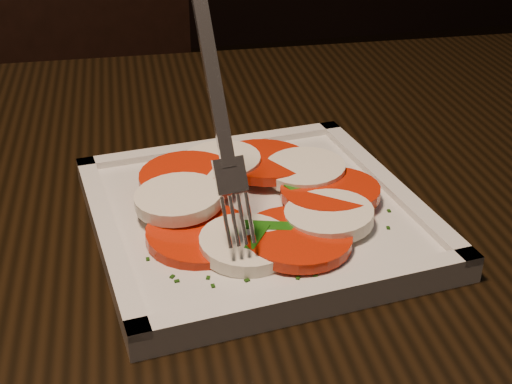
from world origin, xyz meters
The scene contains 5 objects.
table centered at (-0.19, 0.27, 0.65)m, with size 1.24×0.85×0.75m.
chair centered at (-0.26, 1.01, 0.53)m, with size 0.51×0.51×0.93m.
plate centered at (-0.16, 0.23, 0.76)m, with size 0.25×0.25×0.01m, color silver.
caprese_salad centered at (-0.16, 0.23, 0.77)m, with size 0.19×0.20×0.03m.
fork centered at (-0.19, 0.21, 0.87)m, with size 0.04×0.09×0.17m, color white, non-canonical shape.
Camera 1 is at (-0.27, -0.23, 1.05)m, focal length 50.00 mm.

